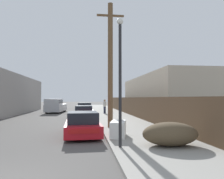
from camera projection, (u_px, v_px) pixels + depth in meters
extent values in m
cube|color=gray|center=(109.00, 113.00, 28.49)|extent=(4.20, 63.00, 0.12)
cube|color=silver|center=(118.00, 129.00, 10.76)|extent=(1.04, 1.68, 0.73)
cube|color=white|center=(118.00, 121.00, 10.77)|extent=(0.99, 1.61, 0.03)
cube|color=#333335|center=(123.00, 120.00, 11.24)|extent=(0.07, 0.20, 0.02)
cube|color=gray|center=(119.00, 120.00, 11.02)|extent=(0.72, 0.23, 0.01)
cube|color=gray|center=(118.00, 122.00, 10.54)|extent=(0.72, 0.23, 0.01)
cube|color=red|center=(82.00, 127.00, 11.86)|extent=(1.98, 4.46, 0.57)
cube|color=black|center=(83.00, 117.00, 11.50)|extent=(1.63, 2.17, 0.57)
cube|color=#B21414|center=(84.00, 131.00, 9.69)|extent=(1.39, 0.09, 0.20)
cylinder|color=black|center=(69.00, 126.00, 13.07)|extent=(0.23, 0.69, 0.68)
cylinder|color=black|center=(94.00, 125.00, 13.33)|extent=(0.23, 0.69, 0.68)
cylinder|color=black|center=(67.00, 133.00, 10.39)|extent=(0.23, 0.69, 0.68)
cylinder|color=black|center=(99.00, 132.00, 10.65)|extent=(0.23, 0.69, 0.68)
cube|color=silver|center=(84.00, 114.00, 20.85)|extent=(1.90, 4.69, 0.64)
cube|color=black|center=(84.00, 108.00, 20.68)|extent=(1.60, 2.64, 0.51)
cube|color=#B21414|center=(83.00, 115.00, 18.52)|extent=(1.38, 0.07, 0.23)
cylinder|color=black|center=(77.00, 115.00, 22.20)|extent=(0.22, 0.62, 0.62)
cylinder|color=black|center=(92.00, 115.00, 22.34)|extent=(0.22, 0.62, 0.62)
cylinder|color=black|center=(75.00, 117.00, 19.34)|extent=(0.22, 0.62, 0.62)
cylinder|color=black|center=(92.00, 117.00, 19.48)|extent=(0.22, 0.62, 0.62)
cube|color=#5B1E19|center=(85.00, 110.00, 27.17)|extent=(2.01, 4.26, 0.71)
cube|color=black|center=(85.00, 105.00, 27.03)|extent=(1.67, 2.41, 0.56)
cube|color=#B21414|center=(84.00, 110.00, 25.07)|extent=(1.43, 0.09, 0.25)
cylinder|color=black|center=(79.00, 111.00, 28.39)|extent=(0.23, 0.67, 0.66)
cylinder|color=black|center=(91.00, 111.00, 28.52)|extent=(0.23, 0.67, 0.66)
cylinder|color=black|center=(78.00, 112.00, 25.81)|extent=(0.23, 0.67, 0.66)
cylinder|color=black|center=(91.00, 112.00, 25.93)|extent=(0.23, 0.67, 0.66)
cube|color=silver|center=(56.00, 108.00, 30.26)|extent=(2.44, 5.94, 0.94)
cube|color=silver|center=(54.00, 102.00, 28.69)|extent=(2.09, 2.75, 0.74)
cube|color=black|center=(54.00, 102.00, 28.69)|extent=(2.12, 2.70, 0.41)
cylinder|color=black|center=(60.00, 110.00, 28.49)|extent=(0.32, 0.79, 0.77)
cylinder|color=black|center=(47.00, 110.00, 28.41)|extent=(0.32, 0.79, 0.77)
cylinder|color=black|center=(65.00, 109.00, 32.08)|extent=(0.32, 0.79, 0.77)
cylinder|color=black|center=(53.00, 109.00, 32.00)|extent=(0.32, 0.79, 0.77)
cylinder|color=brown|center=(110.00, 65.00, 14.28)|extent=(0.33, 0.33, 8.16)
cube|color=brown|center=(110.00, 16.00, 14.41)|extent=(1.80, 0.12, 0.12)
cylinder|color=#232326|center=(120.00, 85.00, 8.52)|extent=(0.12, 0.12, 4.81)
sphere|color=white|center=(120.00, 21.00, 8.62)|extent=(0.26, 0.26, 0.26)
ellipsoid|color=brown|center=(170.00, 134.00, 8.72)|extent=(2.25, 1.54, 0.93)
cube|color=brown|center=(128.00, 106.00, 25.77)|extent=(0.08, 37.09, 1.96)
cube|color=beige|center=(163.00, 95.00, 26.95)|extent=(6.00, 18.92, 4.63)
cylinder|color=#282D42|center=(105.00, 110.00, 26.65)|extent=(0.28, 0.28, 0.82)
cylinder|color=beige|center=(105.00, 104.00, 26.67)|extent=(0.34, 0.34, 0.65)
sphere|color=#8C664C|center=(105.00, 100.00, 26.69)|extent=(0.24, 0.24, 0.24)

